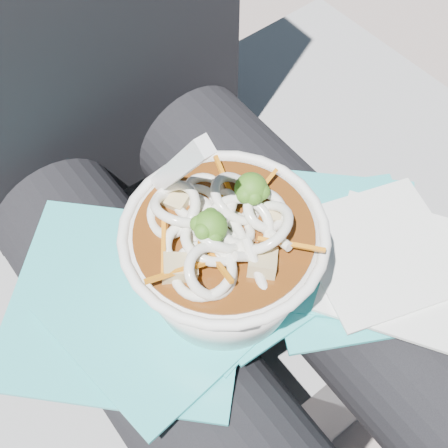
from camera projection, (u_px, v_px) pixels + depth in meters
ground at (235, 447)px, 1.09m from camera, size 20.00×20.00×0.00m
stone_ledge at (179, 328)px, 0.97m from camera, size 1.01×0.53×0.46m
lap at (242, 309)px, 0.65m from camera, size 0.34×0.48×0.15m
person_body at (190, 238)px, 0.67m from camera, size 0.34×0.94×1.01m
plastic_bag at (229, 278)px, 0.58m from camera, size 0.45×0.34×0.01m
napkins at (395, 261)px, 0.57m from camera, size 0.19×0.21×0.01m
udon_bowl at (223, 254)px, 0.51m from camera, size 0.19×0.19×0.21m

